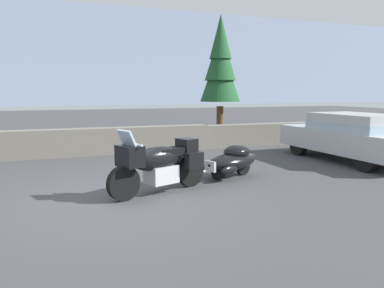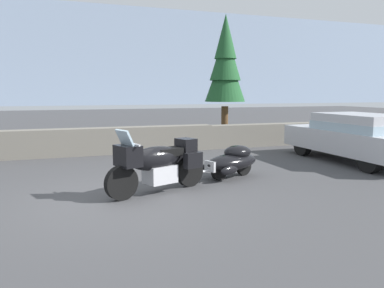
{
  "view_description": "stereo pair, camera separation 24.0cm",
  "coord_description": "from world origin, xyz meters",
  "views": [
    {
      "loc": [
        -1.21,
        -6.86,
        2.01
      ],
      "look_at": [
        1.78,
        0.99,
        0.85
      ],
      "focal_mm": 34.84,
      "sensor_mm": 36.0,
      "label": 1
    },
    {
      "loc": [
        -0.98,
        -6.94,
        2.01
      ],
      "look_at": [
        1.78,
        0.99,
        0.85
      ],
      "focal_mm": 34.84,
      "sensor_mm": 36.0,
      "label": 2
    }
  ],
  "objects": [
    {
      "name": "ground_plane",
      "position": [
        0.0,
        0.0,
        0.0
      ],
      "size": [
        80.0,
        80.0,
        0.0
      ],
      "primitive_type": "plane",
      "color": "#424244"
    },
    {
      "name": "touring_motorcycle",
      "position": [
        0.78,
        0.22,
        0.62
      ],
      "size": [
        2.21,
        1.21,
        1.33
      ],
      "color": "black",
      "rests_on": "ground"
    },
    {
      "name": "sedan_at_right_edge",
      "position": [
        7.06,
        1.61,
        0.77
      ],
      "size": [
        1.82,
        4.5,
        1.41
      ],
      "color": "black",
      "rests_on": "ground"
    },
    {
      "name": "stone_guard_wall",
      "position": [
        0.6,
        5.48,
        0.42
      ],
      "size": [
        24.0,
        0.61,
        0.87
      ],
      "color": "slate",
      "rests_on": "ground"
    },
    {
      "name": "car_shaped_trailer",
      "position": [
        2.79,
        0.96,
        0.41
      ],
      "size": [
        2.19,
        1.18,
        0.76
      ],
      "color": "black",
      "rests_on": "ground"
    },
    {
      "name": "distant_ridgeline",
      "position": [
        0.0,
        95.51,
        8.0
      ],
      "size": [
        240.0,
        80.0,
        16.0
      ],
      "primitive_type": "cube",
      "color": "#8C9EB7",
      "rests_on": "ground"
    },
    {
      "name": "pine_tree_tall",
      "position": [
        5.24,
        6.87,
        3.18
      ],
      "size": [
        1.61,
        1.61,
        5.08
      ],
      "color": "brown",
      "rests_on": "ground"
    }
  ]
}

